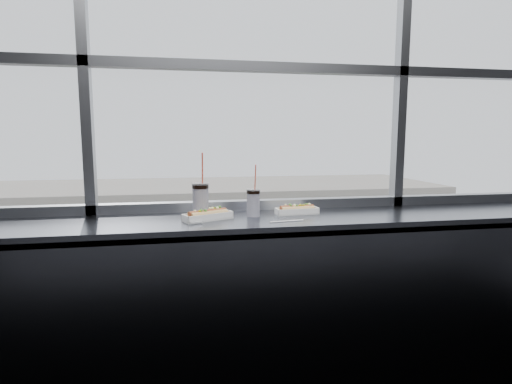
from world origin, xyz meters
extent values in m
plane|color=black|center=(0.00, 1.50, 0.55)|extent=(6.00, 0.00, 6.00)
plane|color=silver|center=(0.00, 1.52, 2.30)|extent=(6.00, 0.00, 6.00)
cube|color=slate|center=(0.00, 1.23, 1.07)|extent=(6.00, 0.55, 0.06)
cube|color=slate|center=(0.00, 0.97, 0.55)|extent=(6.00, 0.04, 1.04)
cube|color=white|center=(-0.32, 1.20, 1.10)|extent=(0.30, 0.20, 0.01)
cube|color=white|center=(-0.32, 1.20, 1.12)|extent=(0.30, 0.20, 0.04)
cylinder|color=tan|center=(-0.32, 1.20, 1.13)|extent=(0.22, 0.13, 0.05)
cylinder|color=#954323|center=(-0.32, 1.20, 1.14)|extent=(0.22, 0.12, 0.03)
cube|color=white|center=(0.23, 1.29, 1.10)|extent=(0.27, 0.10, 0.01)
cube|color=white|center=(0.23, 1.29, 1.12)|extent=(0.27, 0.10, 0.04)
cylinder|color=tan|center=(0.23, 1.29, 1.13)|extent=(0.20, 0.06, 0.04)
cylinder|color=#954323|center=(0.23, 1.29, 1.14)|extent=(0.21, 0.05, 0.03)
cylinder|color=white|center=(-0.35, 1.32, 1.19)|extent=(0.09, 0.09, 0.19)
cylinder|color=black|center=(-0.35, 1.32, 1.28)|extent=(0.10, 0.10, 0.02)
cylinder|color=silver|center=(-0.35, 1.32, 1.29)|extent=(0.10, 0.10, 0.01)
cylinder|color=#FF5438|center=(-0.34, 1.31, 1.38)|extent=(0.01, 0.05, 0.20)
cylinder|color=white|center=(-0.05, 1.27, 1.18)|extent=(0.08, 0.08, 0.15)
cylinder|color=black|center=(-0.05, 1.27, 1.25)|extent=(0.08, 0.08, 0.02)
cylinder|color=silver|center=(-0.05, 1.27, 1.26)|extent=(0.08, 0.08, 0.01)
cylinder|color=#FF5438|center=(-0.04, 1.26, 1.33)|extent=(0.01, 0.04, 0.16)
cylinder|color=white|center=(0.11, 1.07, 1.10)|extent=(0.20, 0.03, 0.01)
ellipsoid|color=silver|center=(-0.39, 1.12, 1.11)|extent=(0.09, 0.06, 0.02)
plane|color=#A2A2A2|center=(0.00, 45.00, -11.00)|extent=(120.00, 120.00, 0.00)
cube|color=black|center=(0.00, 21.50, -10.97)|extent=(80.00, 10.00, 0.06)
cube|color=#A2A2A2|center=(0.00, 29.50, -10.98)|extent=(80.00, 6.00, 0.04)
cube|color=gray|center=(0.00, 39.50, -7.00)|extent=(50.00, 14.00, 8.00)
imported|color=white|center=(6.23, 17.50, -9.78)|extent=(3.65, 7.25, 2.33)
imported|color=navy|center=(12.60, 17.50, -9.84)|extent=(3.57, 6.90, 2.20)
imported|color=black|center=(-9.17, 25.50, -9.84)|extent=(2.94, 6.67, 2.20)
imported|color=beige|center=(11.22, 25.50, -9.93)|extent=(2.91, 6.23, 2.03)
imported|color=#A51E23|center=(-1.59, 17.50, -9.82)|extent=(3.47, 6.95, 2.23)
imported|color=#66605B|center=(-7.37, 29.03, -9.85)|extent=(0.99, 0.74, 2.22)
imported|color=#66605B|center=(3.50, 30.30, -10.02)|extent=(0.84, 0.63, 1.89)
imported|color=#66605B|center=(9.55, 30.29, -9.93)|extent=(0.69, 0.91, 2.06)
cylinder|color=#47382B|center=(-8.32, 29.50, -9.89)|extent=(0.22, 0.22, 2.22)
sphere|color=#3B621F|center=(-8.32, 29.50, -7.85)|extent=(2.96, 2.96, 2.96)
cylinder|color=#47382B|center=(1.12, 29.50, -9.72)|extent=(0.26, 0.26, 2.56)
sphere|color=#3B621F|center=(1.12, 29.50, -7.37)|extent=(3.42, 3.42, 3.42)
cylinder|color=#47382B|center=(10.36, 29.50, -9.63)|extent=(0.27, 0.27, 2.74)
sphere|color=#3B621F|center=(10.36, 29.50, -7.12)|extent=(3.66, 3.66, 3.66)
camera|label=1|loc=(-0.45, -1.03, 1.56)|focal=28.00mm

